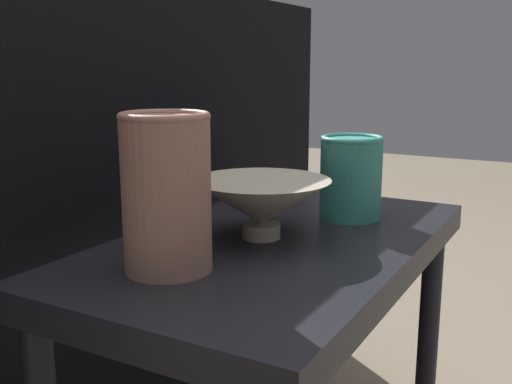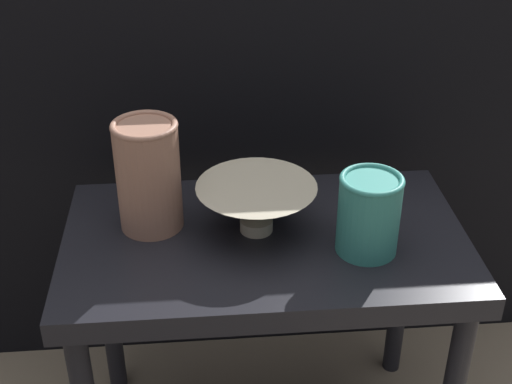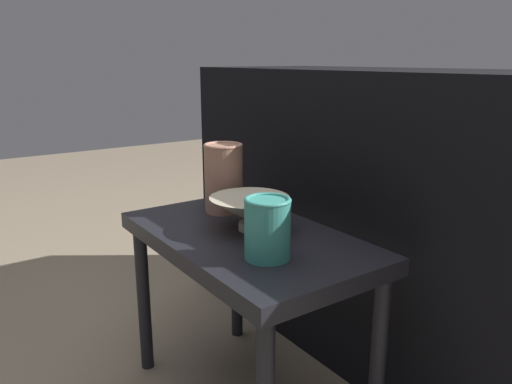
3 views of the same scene
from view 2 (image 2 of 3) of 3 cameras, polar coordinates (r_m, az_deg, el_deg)
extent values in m
cube|color=black|center=(1.18, 0.74, -4.29)|extent=(0.66, 0.38, 0.04)
cylinder|color=black|center=(1.46, -11.72, -8.82)|extent=(0.04, 0.04, 0.43)
cylinder|color=black|center=(1.49, 11.51, -7.58)|extent=(0.04, 0.04, 0.43)
cube|color=black|center=(1.64, -1.04, 5.47)|extent=(1.42, 0.50, 0.85)
cylinder|color=#B2A88E|center=(1.17, 0.03, -2.62)|extent=(0.05, 0.05, 0.02)
cone|color=#B2A88E|center=(1.15, 0.03, -0.88)|extent=(0.20, 0.20, 0.06)
cylinder|color=#996B56|center=(1.16, -8.59, 1.19)|extent=(0.10, 0.10, 0.18)
torus|color=#996B56|center=(1.12, -8.96, 5.26)|extent=(0.11, 0.11, 0.01)
cylinder|color=teal|center=(1.11, 9.00, -1.87)|extent=(0.10, 0.10, 0.13)
torus|color=teal|center=(1.08, 9.27, 0.95)|extent=(0.10, 0.10, 0.01)
camera|label=1|loc=(0.95, -45.43, -5.35)|focal=42.00mm
camera|label=3|loc=(1.12, 64.42, -0.22)|focal=35.00mm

